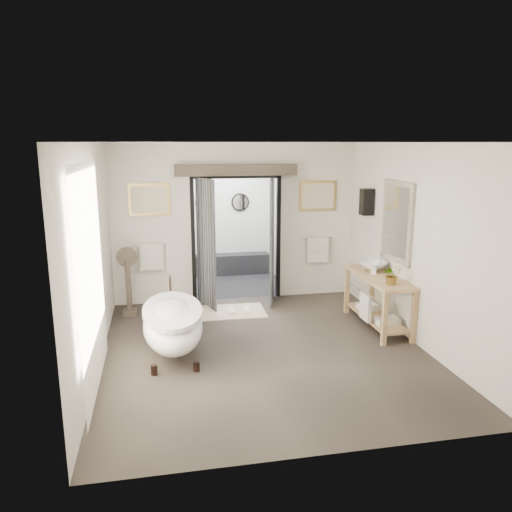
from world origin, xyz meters
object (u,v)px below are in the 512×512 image
vanity (377,297)px  rug (230,312)px  clawfoot_tub (173,323)px  basin (373,266)px

vanity → rug: (-2.19, 1.16, -0.50)m
rug → clawfoot_tub: bearing=-123.5°
vanity → basin: basin is taller
clawfoot_tub → basin: 3.37m
rug → basin: basin is taller
vanity → basin: size_ratio=3.45×
clawfoot_tub → rug: clawfoot_tub is taller
clawfoot_tub → rug: size_ratio=1.53×
clawfoot_tub → basin: bearing=12.0°
vanity → clawfoot_tub: bearing=-173.0°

